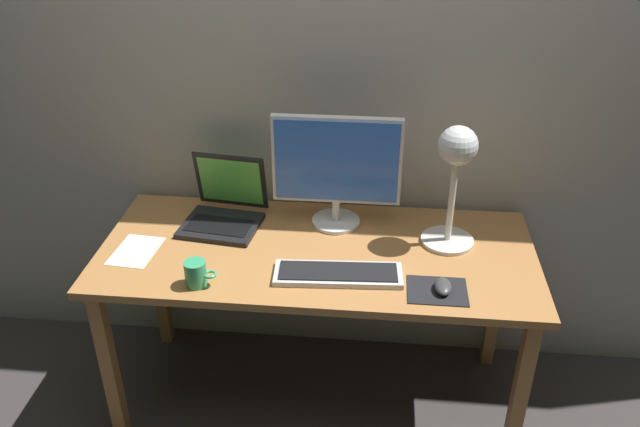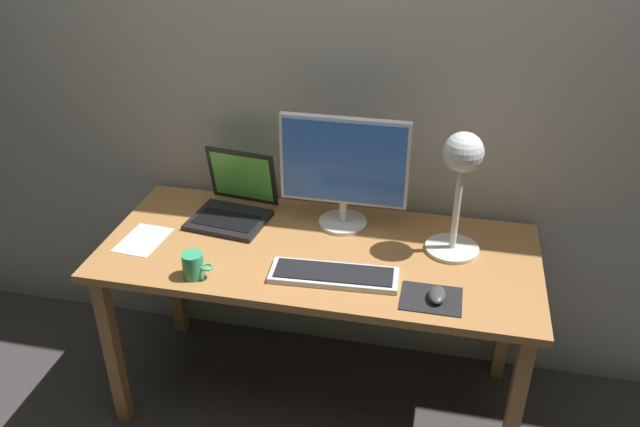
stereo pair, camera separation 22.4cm
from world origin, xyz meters
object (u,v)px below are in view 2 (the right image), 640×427
Objects in this scene: keyboard_main at (334,275)px; desk_lamp at (461,172)px; laptop at (235,199)px; coffee_mug at (194,265)px; mouse at (437,295)px; monitor at (344,167)px.

desk_lamp is at bearing 33.96° from keyboard_main.
desk_lamp is at bearing -5.66° from laptop.
coffee_mug reaches higher than keyboard_main.
keyboard_main is 4.66× the size of mouse.
coffee_mug reaches higher than mouse.
monitor is 0.44m from desk_lamp.
coffee_mug is (-0.86, -0.36, -0.27)m from desk_lamp.
laptop is at bearing 154.19° from mouse.
desk_lamp is 4.25× the size of coffee_mug.
coffee_mug is at bearing -177.00° from mouse.
desk_lamp is (0.43, -0.10, 0.07)m from monitor.
desk_lamp is (0.39, 0.26, 0.31)m from keyboard_main.
desk_lamp reaches higher than monitor.
desk_lamp is at bearing 83.22° from mouse.
laptop is at bearing -178.11° from monitor.
monitor reaches higher than keyboard_main.
desk_lamp reaches higher than mouse.
desk_lamp is at bearing 22.46° from coffee_mug.
keyboard_main is 0.36m from mouse.
laptop is 0.91m from mouse.
laptop is 2.96× the size of coffee_mug.
monitor is 5.06× the size of mouse.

